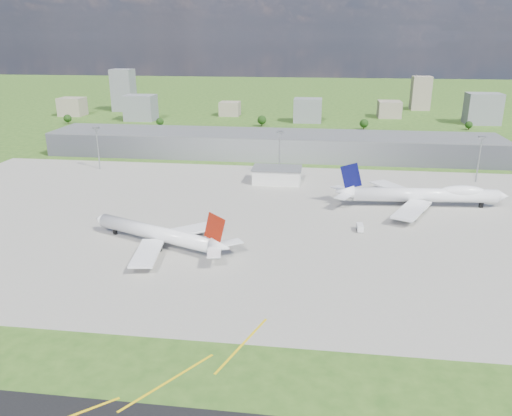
# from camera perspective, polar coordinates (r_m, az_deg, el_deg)

# --- Properties ---
(ground) EXTENTS (1400.00, 1400.00, 0.00)m
(ground) POSITION_cam_1_polar(r_m,az_deg,el_deg) (327.16, 1.44, 5.41)
(ground) COLOR #2F541A
(ground) RESTS_ON ground
(apron) EXTENTS (360.00, 190.00, 0.08)m
(apron) POSITION_cam_1_polar(r_m,az_deg,el_deg) (221.34, 1.00, -1.32)
(apron) COLOR gray
(apron) RESTS_ON ground
(terminal) EXTENTS (300.00, 42.00, 15.00)m
(terminal) POSITION_cam_1_polar(r_m,az_deg,el_deg) (340.07, 1.73, 7.23)
(terminal) COLOR slate
(terminal) RESTS_ON ground
(ops_building) EXTENTS (26.00, 16.00, 8.00)m
(ops_building) POSITION_cam_1_polar(r_m,az_deg,el_deg) (277.03, 2.41, 3.73)
(ops_building) COLOR silver
(ops_building) RESTS_ON ground
(mast_west) EXTENTS (3.50, 2.00, 25.90)m
(mast_west) POSITION_cam_1_polar(r_m,az_deg,el_deg) (316.75, -17.69, 7.35)
(mast_west) COLOR gray
(mast_west) RESTS_ON ground
(mast_center) EXTENTS (3.50, 2.00, 25.90)m
(mast_center) POSITION_cam_1_polar(r_m,az_deg,el_deg) (288.35, 2.72, 7.14)
(mast_center) COLOR gray
(mast_center) RESTS_ON ground
(mast_east) EXTENTS (3.50, 2.00, 25.90)m
(mast_east) POSITION_cam_1_polar(r_m,az_deg,el_deg) (300.27, 24.25, 5.96)
(mast_east) COLOR gray
(mast_east) RESTS_ON ground
(airliner_red_twin) EXTENTS (63.14, 47.72, 18.18)m
(airliner_red_twin) POSITION_cam_1_polar(r_m,az_deg,el_deg) (195.65, -10.95, -2.98)
(airliner_red_twin) COLOR white
(airliner_red_twin) RESTS_ON ground
(airliner_blue_quad) EXTENTS (81.11, 63.43, 21.17)m
(airliner_blue_quad) POSITION_cam_1_polar(r_m,az_deg,el_deg) (249.14, 18.70, 1.41)
(airliner_blue_quad) COLOR white
(airliner_blue_quad) RESTS_ON ground
(tug_yellow) EXTENTS (3.92, 3.10, 1.72)m
(tug_yellow) POSITION_cam_1_polar(r_m,az_deg,el_deg) (194.22, -12.23, -4.50)
(tug_yellow) COLOR #C7950B
(tug_yellow) RESTS_ON ground
(van_white_near) EXTENTS (2.88, 5.85, 2.87)m
(van_white_near) POSITION_cam_1_polar(r_m,az_deg,el_deg) (212.36, 11.79, -2.24)
(van_white_near) COLOR white
(van_white_near) RESTS_ON ground
(van_white_far) EXTENTS (5.17, 3.79, 2.43)m
(van_white_far) POSITION_cam_1_polar(r_m,az_deg,el_deg) (231.00, 16.61, -0.95)
(van_white_far) COLOR white
(van_white_far) RESTS_ON ground
(bldg_far_w) EXTENTS (24.00, 20.00, 18.00)m
(bldg_far_w) POSITION_cam_1_polar(r_m,az_deg,el_deg) (552.37, -20.26, 10.82)
(bldg_far_w) COLOR gray
(bldg_far_w) RESTS_ON ground
(bldg_w) EXTENTS (28.00, 22.00, 24.00)m
(bldg_w) POSITION_cam_1_polar(r_m,az_deg,el_deg) (501.56, -13.05, 11.11)
(bldg_w) COLOR slate
(bldg_w) RESTS_ON ground
(bldg_cw) EXTENTS (20.00, 18.00, 14.00)m
(bldg_cw) POSITION_cam_1_polar(r_m,az_deg,el_deg) (519.47, -3.00, 11.26)
(bldg_cw) COLOR gray
(bldg_cw) RESTS_ON ground
(bldg_c) EXTENTS (26.00, 20.00, 22.00)m
(bldg_c) POSITION_cam_1_polar(r_m,az_deg,el_deg) (480.97, 5.93, 11.05)
(bldg_c) COLOR slate
(bldg_c) RESTS_ON ground
(bldg_ce) EXTENTS (22.00, 24.00, 16.00)m
(bldg_ce) POSITION_cam_1_polar(r_m,az_deg,el_deg) (525.11, 14.98, 10.85)
(bldg_ce) COLOR gray
(bldg_ce) RESTS_ON ground
(bldg_e) EXTENTS (30.00, 22.00, 28.00)m
(bldg_e) POSITION_cam_1_polar(r_m,az_deg,el_deg) (511.84, 24.49, 10.29)
(bldg_e) COLOR slate
(bldg_e) RESTS_ON ground
(bldg_tall_w) EXTENTS (22.00, 20.00, 44.00)m
(bldg_tall_w) POSITION_cam_1_polar(r_m,az_deg,el_deg) (570.41, -14.90, 12.88)
(bldg_tall_w) COLOR slate
(bldg_tall_w) RESTS_ON ground
(bldg_tall_e) EXTENTS (20.00, 18.00, 36.00)m
(bldg_tall_e) POSITION_cam_1_polar(r_m,az_deg,el_deg) (589.03, 18.31, 12.35)
(bldg_tall_e) COLOR gray
(bldg_tall_e) RESTS_ON ground
(tree_far_w) EXTENTS (7.20, 7.20, 8.80)m
(tree_far_w) POSITION_cam_1_polar(r_m,az_deg,el_deg) (499.80, -20.74, 9.56)
(tree_far_w) COLOR #382314
(tree_far_w) RESTS_ON ground
(tree_w) EXTENTS (6.75, 6.75, 8.25)m
(tree_w) POSITION_cam_1_polar(r_m,az_deg,el_deg) (460.05, -10.92, 9.67)
(tree_w) COLOR #382314
(tree_w) RESTS_ON ground
(tree_c) EXTENTS (8.10, 8.10, 9.90)m
(tree_c) POSITION_cam_1_polar(r_m,az_deg,el_deg) (454.99, 0.67, 10.03)
(tree_c) COLOR #382314
(tree_c) RESTS_ON ground
(tree_e) EXTENTS (7.65, 7.65, 9.35)m
(tree_e) POSITION_cam_1_polar(r_m,az_deg,el_deg) (448.51, 12.25, 9.44)
(tree_e) COLOR #382314
(tree_e) RESTS_ON ground
(tree_far_e) EXTENTS (6.30, 6.30, 7.70)m
(tree_far_e) POSITION_cam_1_polar(r_m,az_deg,el_deg) (474.31, 23.16, 8.73)
(tree_far_e) COLOR #382314
(tree_far_e) RESTS_ON ground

